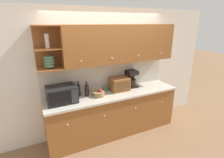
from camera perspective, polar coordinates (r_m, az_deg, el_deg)
name	(u,v)px	position (r m, az deg, el deg)	size (l,w,h in m)	color
ground_plane	(108,125)	(4.28, -1.25, -14.71)	(24.00, 24.00, 0.00)	#896647
wall_back	(107,72)	(3.76, -1.58, 2.42)	(5.17, 0.06, 2.60)	white
counter_unit	(114,113)	(3.81, 0.60, -11.03)	(2.79, 0.62, 0.93)	#935628
backsplash_panel	(108,75)	(3.75, -1.34, 1.31)	(2.77, 0.01, 0.62)	beige
upper_cabinets	(119,44)	(3.52, 2.19, 11.40)	(2.77, 0.39, 0.73)	#935628
microwave	(62,94)	(3.28, -16.05, -4.85)	(0.53, 0.38, 0.30)	black
second_wine_bottle	(78,89)	(3.48, -10.91, -3.31)	(0.07, 0.07, 0.31)	black
wine_bottle	(87,89)	(3.46, -8.24, -3.36)	(0.08, 0.08, 0.30)	black
fruit_basket	(99,94)	(3.46, -4.39, -4.76)	(0.24, 0.24, 0.15)	#937047
mug	(106,89)	(3.71, -2.11, -3.19)	(0.09, 0.08, 0.09)	#4C845B
bread_box	(119,84)	(3.71, 2.43, -1.65)	(0.39, 0.30, 0.28)	#996033
coffee_maker	(131,79)	(3.93, 6.31, 0.16)	(0.23, 0.23, 0.38)	black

